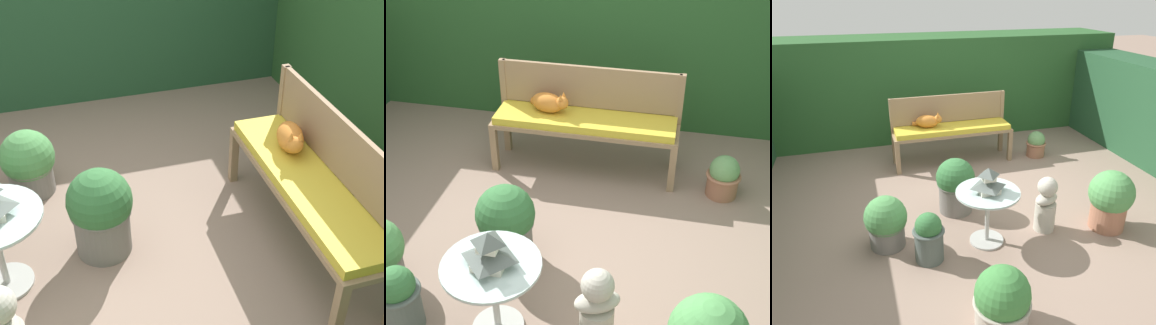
{
  "view_description": "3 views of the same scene",
  "coord_description": "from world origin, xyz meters",
  "views": [
    {
      "loc": [
        2.48,
        -0.29,
        2.58
      ],
      "look_at": [
        -0.21,
        0.52,
        0.65
      ],
      "focal_mm": 50.0,
      "sensor_mm": 36.0,
      "label": 1
    },
    {
      "loc": [
        0.86,
        -2.91,
        2.83
      ],
      "look_at": [
        0.13,
        0.44,
        0.59
      ],
      "focal_mm": 50.0,
      "sensor_mm": 36.0,
      "label": 2
    },
    {
      "loc": [
        -1.26,
        -3.64,
        2.3
      ],
      "look_at": [
        -0.1,
        0.25,
        0.43
      ],
      "focal_mm": 35.0,
      "sensor_mm": 36.0,
      "label": 3
    }
  ],
  "objects": [
    {
      "name": "garden_bench",
      "position": [
        0.02,
        1.23,
        0.47
      ],
      "size": [
        1.7,
        0.43,
        0.55
      ],
      "color": "#937556",
      "rests_on": "ground"
    },
    {
      "name": "potted_plant_bench_left",
      "position": [
        -0.76,
        -0.84,
        0.25
      ],
      "size": [
        0.3,
        0.3,
        0.49
      ],
      "color": "#4C5651",
      "rests_on": "ground"
    },
    {
      "name": "bench_backrest",
      "position": [
        0.02,
        1.43,
        0.7
      ],
      "size": [
        1.7,
        0.06,
        0.95
      ],
      "color": "#937556",
      "rests_on": "ground"
    },
    {
      "name": "pagoda_birdhouse",
      "position": [
        -0.15,
        -0.73,
        0.67
      ],
      "size": [
        0.26,
        0.26,
        0.25
      ],
      "color": "silver",
      "rests_on": "patio_table"
    },
    {
      "name": "potted_plant_bench_right",
      "position": [
        -0.4,
        -1.74,
        0.24
      ],
      "size": [
        0.44,
        0.44,
        0.51
      ],
      "color": "#ADA393",
      "rests_on": "ground"
    },
    {
      "name": "potted_plant_table_far",
      "position": [
        1.15,
        -0.86,
        0.34
      ],
      "size": [
        0.46,
        0.46,
        0.65
      ],
      "color": "#9E664C",
      "rests_on": "ground"
    },
    {
      "name": "potted_plant_hedge_corner",
      "position": [
        -1.11,
        -0.51,
        0.27
      ],
      "size": [
        0.42,
        0.42,
        0.53
      ],
      "color": "slate",
      "rests_on": "ground"
    },
    {
      "name": "patio_table",
      "position": [
        -0.15,
        -0.73,
        0.44
      ],
      "size": [
        0.62,
        0.62,
        0.57
      ],
      "color": "#B7B7B2",
      "rests_on": "ground"
    },
    {
      "name": "cat",
      "position": [
        -0.32,
        1.27,
        0.64
      ],
      "size": [
        0.4,
        0.28,
        0.21
      ],
      "rotation": [
        0.0,
        0.0,
        -0.26
      ],
      "color": "orange",
      "rests_on": "garden_bench"
    },
    {
      "name": "foliage_hedge_back",
      "position": [
        0.0,
        2.69,
        0.82
      ],
      "size": [
        6.4,
        1.09,
        1.63
      ],
      "primitive_type": "cube",
      "color": "#285628",
      "rests_on": "ground"
    },
    {
      "name": "garden_bust",
      "position": [
        0.5,
        -0.71,
        0.3
      ],
      "size": [
        0.33,
        0.27,
        0.6
      ],
      "rotation": [
        0.0,
        0.0,
        0.43
      ],
      "color": "#B7B2A3",
      "rests_on": "ground"
    },
    {
      "name": "potted_plant_path_edge",
      "position": [
        1.29,
        1.08,
        0.19
      ],
      "size": [
        0.3,
        0.3,
        0.39
      ],
      "color": "#9E664C",
      "rests_on": "ground"
    },
    {
      "name": "potted_plant_patio_mid",
      "position": [
        -0.3,
        -0.08,
        0.33
      ],
      "size": [
        0.44,
        0.44,
        0.64
      ],
      "color": "slate",
      "rests_on": "ground"
    },
    {
      "name": "ground",
      "position": [
        0.0,
        0.0,
        0.0
      ],
      "size": [
        30.0,
        30.0,
        0.0
      ],
      "primitive_type": "plane",
      "color": "gray"
    }
  ]
}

